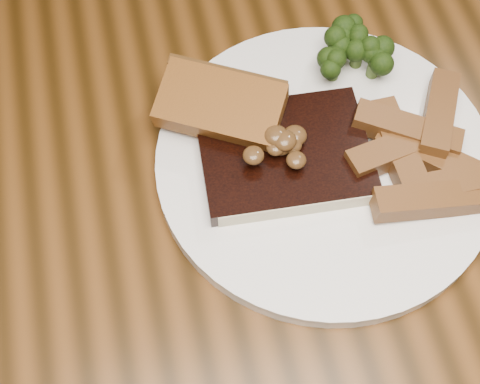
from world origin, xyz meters
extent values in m
cube|color=#543010|center=(0.00, 0.00, 0.73)|extent=(1.60, 0.90, 0.04)
cylinder|color=black|center=(0.01, 0.73, 0.22)|extent=(0.04, 0.04, 0.45)
cylinder|color=black|center=(-0.14, 0.40, 0.22)|extent=(0.04, 0.04, 0.45)
cylinder|color=white|center=(0.09, 0.03, 0.76)|extent=(0.35, 0.35, 0.01)
cube|color=black|center=(0.06, 0.04, 0.77)|extent=(0.16, 0.12, 0.02)
cube|color=beige|center=(0.06, -0.01, 0.77)|extent=(0.14, 0.02, 0.02)
cube|color=brown|center=(0.01, 0.09, 0.77)|extent=(0.13, 0.11, 0.02)
camera|label=1|loc=(-0.05, -0.26, 1.28)|focal=50.00mm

